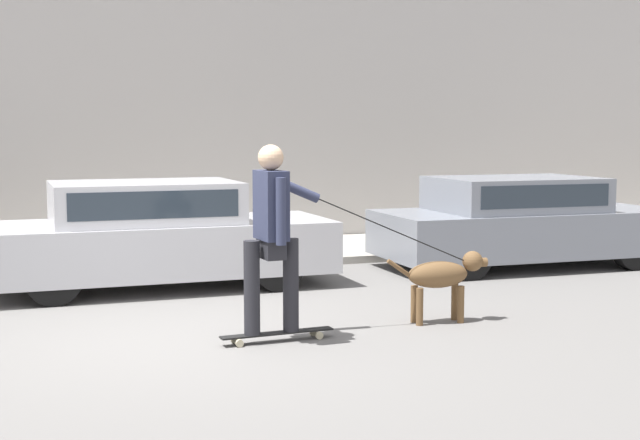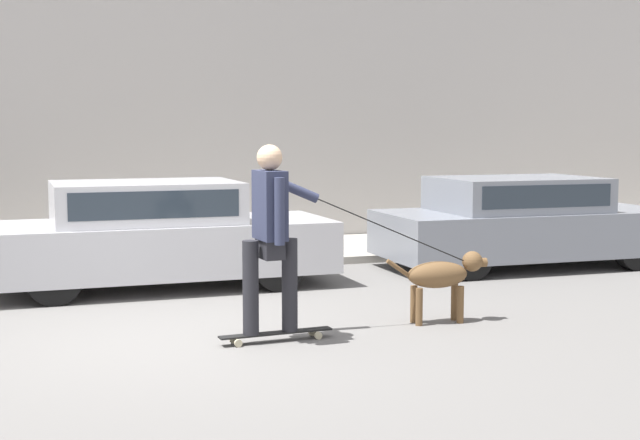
{
  "view_description": "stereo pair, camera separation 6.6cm",
  "coord_description": "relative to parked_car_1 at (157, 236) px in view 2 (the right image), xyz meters",
  "views": [
    {
      "loc": [
        -1.42,
        -7.92,
        1.92
      ],
      "look_at": [
        1.66,
        0.99,
        0.95
      ],
      "focal_mm": 50.0,
      "sensor_mm": 36.0,
      "label": 1
    },
    {
      "loc": [
        -1.36,
        -7.94,
        1.92
      ],
      "look_at": [
        1.66,
        0.99,
        0.95
      ],
      "focal_mm": 50.0,
      "sensor_mm": 36.0,
      "label": 2
    }
  ],
  "objects": [
    {
      "name": "ground_plane",
      "position": [
        -0.19,
        -2.79,
        -0.63
      ],
      "size": [
        36.0,
        36.0,
        0.0
      ],
      "primitive_type": "plane",
      "color": "slate"
    },
    {
      "name": "back_wall",
      "position": [
        -0.19,
        3.7,
        2.0
      ],
      "size": [
        32.0,
        0.3,
        5.26
      ],
      "color": "#B2ADA8",
      "rests_on": "ground_plane"
    },
    {
      "name": "sidewalk_curb",
      "position": [
        -0.19,
        2.26,
        -0.57
      ],
      "size": [
        30.0,
        2.53,
        0.11
      ],
      "color": "#A39E93",
      "rests_on": "ground_plane"
    },
    {
      "name": "parked_car_1",
      "position": [
        0.0,
        0.0,
        0.0
      ],
      "size": [
        4.14,
        1.72,
        1.29
      ],
      "rotation": [
        0.0,
        0.0,
        0.01
      ],
      "color": "black",
      "rests_on": "ground_plane"
    },
    {
      "name": "parked_car_2",
      "position": [
        5.07,
        0.0,
        -0.01
      ],
      "size": [
        4.08,
        1.75,
        1.25
      ],
      "rotation": [
        0.0,
        0.0,
        -0.01
      ],
      "color": "black",
      "rests_on": "ground_plane"
    },
    {
      "name": "dog",
      "position": [
        2.39,
        -2.88,
        -0.16
      ],
      "size": [
        1.06,
        0.3,
        0.7
      ],
      "rotation": [
        0.0,
        0.0,
        -0.06
      ],
      "color": "brown",
      "rests_on": "ground_plane"
    },
    {
      "name": "skateboarder",
      "position": [
        0.57,
        -3.11,
        0.39
      ],
      "size": [
        2.63,
        0.59,
        1.78
      ],
      "rotation": [
        0.0,
        0.0,
        0.07
      ],
      "color": "beige",
      "rests_on": "ground_plane"
    }
  ]
}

